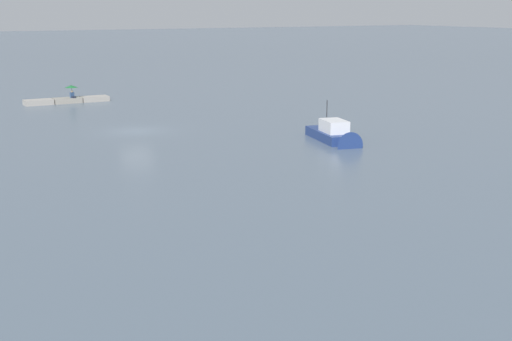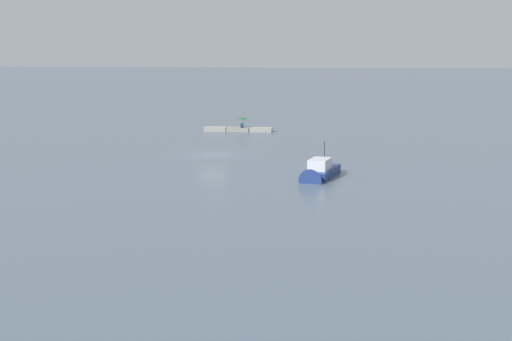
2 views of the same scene
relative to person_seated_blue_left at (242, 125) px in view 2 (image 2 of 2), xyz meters
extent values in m
plane|color=slate|center=(0.52, 19.07, -0.77)|extent=(500.00, 500.00, 0.00)
cube|color=gray|center=(-2.29, -0.21, -0.51)|extent=(2.73, 1.54, 0.51)
cube|color=gray|center=(0.52, -0.21, -0.51)|extent=(2.73, 1.54, 0.51)
cube|color=gray|center=(3.33, -0.21, -0.51)|extent=(2.73, 1.54, 0.51)
cube|color=#1E2333|center=(-0.04, 0.19, -0.17)|extent=(0.44, 0.48, 0.16)
cube|color=navy|center=(0.02, -0.08, 0.01)|extent=(0.44, 0.30, 0.52)
sphere|color=tan|center=(0.02, -0.08, 0.37)|extent=(0.22, 0.22, 0.22)
cylinder|color=black|center=(0.02, -0.21, 0.27)|extent=(0.02, 0.02, 1.05)
cone|color=#19662D|center=(0.02, -0.21, 0.86)|extent=(1.26, 1.26, 0.22)
sphere|color=black|center=(0.02, -0.21, 1.00)|extent=(0.05, 0.05, 0.05)
cube|color=navy|center=(-10.25, 29.62, -0.55)|extent=(3.13, 5.58, 0.88)
cone|color=navy|center=(-9.63, 32.18, -0.55)|extent=(2.24, 2.23, 1.86)
cube|color=silver|center=(-10.10, 30.23, 0.33)|extent=(1.98, 2.60, 0.88)
cube|color=#283847|center=(-9.95, 30.85, 0.38)|extent=(1.38, 0.43, 0.62)
cylinder|color=black|center=(-10.44, 28.85, 1.39)|extent=(0.05, 0.05, 1.23)
camera|label=1|loc=(19.88, 71.27, 8.56)|focal=50.65mm
camera|label=2|loc=(-11.15, 89.46, 10.07)|focal=51.93mm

